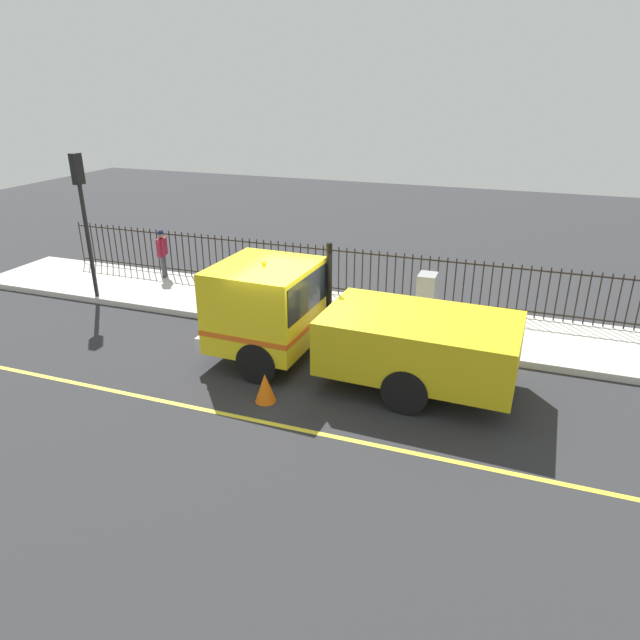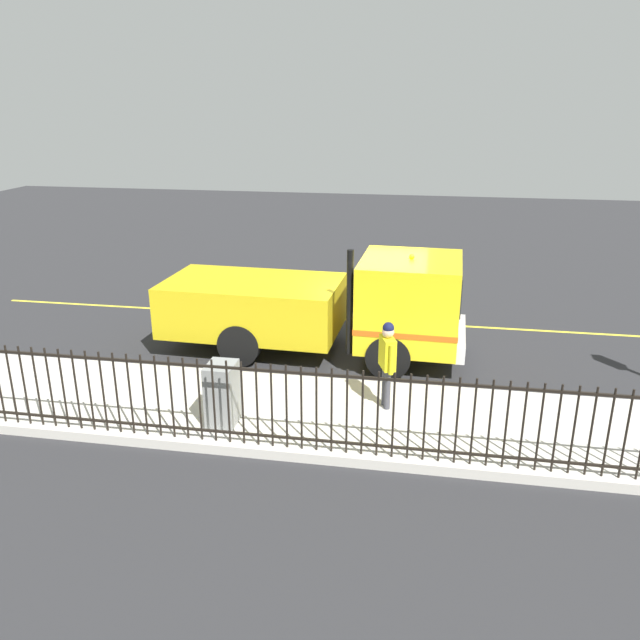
# 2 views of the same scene
# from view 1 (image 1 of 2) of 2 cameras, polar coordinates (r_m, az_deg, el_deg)

# --- Properties ---
(ground_plane) EXTENTS (53.01, 53.01, 0.00)m
(ground_plane) POSITION_cam_1_polar(r_m,az_deg,el_deg) (13.39, -1.97, -4.84)
(ground_plane) COLOR #2B2B2D
(ground_plane) RESTS_ON ground
(sidewalk_slab) EXTENTS (3.04, 24.10, 0.17)m
(sidewalk_slab) POSITION_cam_1_polar(r_m,az_deg,el_deg) (16.20, 2.41, 0.54)
(sidewalk_slab) COLOR beige
(sidewalk_slab) RESTS_ON ground
(lane_marking) EXTENTS (0.12, 21.69, 0.01)m
(lane_marking) POSITION_cam_1_polar(r_m,az_deg,el_deg) (11.52, -6.44, -9.91)
(lane_marking) COLOR yellow
(lane_marking) RESTS_ON ground
(work_truck) EXTENTS (2.61, 7.00, 2.74)m
(work_truck) POSITION_cam_1_polar(r_m,az_deg,el_deg) (12.72, 1.03, 0.01)
(work_truck) COLOR yellow
(work_truck) RESTS_ON ground
(worker_standing) EXTENTS (0.59, 0.36, 1.68)m
(worker_standing) POSITION_cam_1_polar(r_m,az_deg,el_deg) (15.64, -0.19, 4.09)
(worker_standing) COLOR yellow
(worker_standing) RESTS_ON sidewalk_slab
(pedestrian_distant) EXTENTS (0.58, 0.30, 1.59)m
(pedestrian_distant) POSITION_cam_1_polar(r_m,az_deg,el_deg) (19.51, -15.47, 6.88)
(pedestrian_distant) COLOR maroon
(pedestrian_distant) RESTS_ON sidewalk_slab
(iron_fence) EXTENTS (0.04, 20.52, 1.48)m
(iron_fence) POSITION_cam_1_polar(r_m,az_deg,el_deg) (17.13, 3.84, 4.73)
(iron_fence) COLOR black
(iron_fence) RESTS_ON sidewalk_slab
(traffic_light_near) EXTENTS (0.30, 0.22, 4.20)m
(traffic_light_near) POSITION_cam_1_polar(r_m,az_deg,el_deg) (17.90, -22.69, 11.19)
(traffic_light_near) COLOR black
(traffic_light_near) RESTS_ON sidewalk_slab
(utility_cabinet) EXTENTS (0.62, 0.49, 1.14)m
(utility_cabinet) POSITION_cam_1_polar(r_m,az_deg,el_deg) (16.18, 10.58, 2.62)
(utility_cabinet) COLOR gray
(utility_cabinet) RESTS_ON sidewalk_slab
(traffic_cone) EXTENTS (0.44, 0.44, 0.63)m
(traffic_cone) POSITION_cam_1_polar(r_m,az_deg,el_deg) (11.99, -5.49, -6.73)
(traffic_cone) COLOR orange
(traffic_cone) RESTS_ON ground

